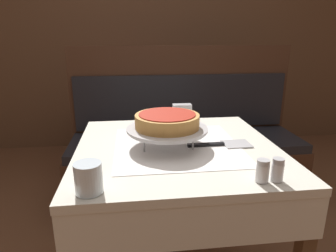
% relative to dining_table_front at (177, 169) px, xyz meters
% --- Properties ---
extents(dining_table_front, '(0.83, 0.83, 0.76)m').
position_rel_dining_table_front_xyz_m(dining_table_front, '(0.00, 0.00, 0.00)').
color(dining_table_front, beige).
rests_on(dining_table_front, ground_plane).
extents(dining_table_rear, '(0.68, 0.68, 0.77)m').
position_rel_dining_table_front_xyz_m(dining_table_rear, '(-0.15, 1.61, 0.01)').
color(dining_table_rear, red).
rests_on(dining_table_rear, ground_plane).
extents(booth_bench, '(1.68, 0.54, 1.13)m').
position_rel_dining_table_front_xyz_m(booth_bench, '(0.20, 0.89, -0.32)').
color(booth_bench, '#3D2316').
rests_on(booth_bench, ground_plane).
extents(back_wall_panel, '(6.00, 0.04, 2.40)m').
position_rel_dining_table_front_xyz_m(back_wall_panel, '(0.00, 2.13, 0.55)').
color(back_wall_panel, brown).
rests_on(back_wall_panel, ground_plane).
extents(pizza_pan_stand, '(0.34, 0.34, 0.08)m').
position_rel_dining_table_front_xyz_m(pizza_pan_stand, '(-0.04, 0.00, 0.18)').
color(pizza_pan_stand, '#ADADB2').
rests_on(pizza_pan_stand, dining_table_front).
extents(deep_dish_pizza, '(0.26, 0.26, 0.06)m').
position_rel_dining_table_front_xyz_m(deep_dish_pizza, '(-0.04, 0.00, 0.22)').
color(deep_dish_pizza, '#C68E47').
rests_on(deep_dish_pizza, pizza_pan_stand).
extents(pizza_server, '(0.27, 0.10, 0.01)m').
position_rel_dining_table_front_xyz_m(pizza_server, '(0.19, -0.02, 0.11)').
color(pizza_server, '#BCBCC1').
rests_on(pizza_server, dining_table_front).
extents(water_glass_near, '(0.08, 0.08, 0.09)m').
position_rel_dining_table_front_xyz_m(water_glass_near, '(-0.32, -0.35, 0.16)').
color(water_glass_near, silver).
rests_on(water_glass_near, dining_table_front).
extents(salt_shaker, '(0.04, 0.04, 0.07)m').
position_rel_dining_table_front_xyz_m(salt_shaker, '(0.22, -0.35, 0.15)').
color(salt_shaker, silver).
rests_on(salt_shaker, dining_table_front).
extents(pepper_shaker, '(0.04, 0.04, 0.08)m').
position_rel_dining_table_front_xyz_m(pepper_shaker, '(0.27, -0.35, 0.15)').
color(pepper_shaker, silver).
rests_on(pepper_shaker, dining_table_front).
extents(napkin_holder, '(0.10, 0.05, 0.09)m').
position_rel_dining_table_front_xyz_m(napkin_holder, '(0.08, 0.37, 0.15)').
color(napkin_holder, '#B2B2B7').
rests_on(napkin_holder, dining_table_front).
extents(condiment_caddy, '(0.14, 0.14, 0.14)m').
position_rel_dining_table_front_xyz_m(condiment_caddy, '(-0.19, 1.52, 0.15)').
color(condiment_caddy, black).
rests_on(condiment_caddy, dining_table_rear).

